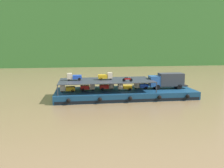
# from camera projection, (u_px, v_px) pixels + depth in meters

# --- Properties ---
(ground_plane) EXTENTS (400.00, 400.00, 0.00)m
(ground_plane) POSITION_uv_depth(u_px,v_px,m) (125.00, 97.00, 44.47)
(ground_plane) COLOR olive
(hillside_far_bank) EXTENTS (127.89, 32.58, 40.45)m
(hillside_far_bank) POSITION_uv_depth(u_px,v_px,m) (96.00, 19.00, 114.02)
(hillside_far_bank) COLOR #387533
(hillside_far_bank) RESTS_ON ground
(cargo_barge) EXTENTS (26.95, 9.18, 1.50)m
(cargo_barge) POSITION_uv_depth(u_px,v_px,m) (125.00, 93.00, 44.31)
(cargo_barge) COLOR navy
(cargo_barge) RESTS_ON ground
(covered_lorry) EXTENTS (7.90, 2.47, 3.10)m
(covered_lorry) POSITION_uv_depth(u_px,v_px,m) (167.00, 80.00, 45.09)
(covered_lorry) COLOR #285BA3
(covered_lorry) RESTS_ON cargo_barge
(cargo_rack) EXTENTS (17.75, 7.80, 2.00)m
(cargo_rack) POSITION_uv_depth(u_px,v_px,m) (106.00, 80.00, 43.34)
(cargo_rack) COLOR #2D333D
(cargo_rack) RESTS_ON cargo_barge
(mini_truck_lower_stern) EXTENTS (2.78, 1.26, 1.38)m
(mini_truck_lower_stern) POSITION_uv_depth(u_px,v_px,m) (67.00, 88.00, 41.99)
(mini_truck_lower_stern) COLOR gold
(mini_truck_lower_stern) RESTS_ON cargo_barge
(mini_truck_lower_aft) EXTENTS (2.76, 1.23, 1.38)m
(mini_truck_lower_aft) POSITION_uv_depth(u_px,v_px,m) (88.00, 87.00, 43.35)
(mini_truck_lower_aft) COLOR red
(mini_truck_lower_aft) RESTS_ON cargo_barge
(mini_truck_lower_mid) EXTENTS (2.78, 1.26, 1.38)m
(mini_truck_lower_mid) POSITION_uv_depth(u_px,v_px,m) (107.00, 86.00, 44.15)
(mini_truck_lower_mid) COLOR red
(mini_truck_lower_mid) RESTS_ON cargo_barge
(mini_truck_lower_fore) EXTENTS (2.78, 1.26, 1.38)m
(mini_truck_lower_fore) POSITION_uv_depth(u_px,v_px,m) (125.00, 87.00, 43.66)
(mini_truck_lower_fore) COLOR gold
(mini_truck_lower_fore) RESTS_ON cargo_barge
(mini_truck_lower_bow) EXTENTS (2.75, 1.21, 1.38)m
(mini_truck_lower_bow) POSITION_uv_depth(u_px,v_px,m) (141.00, 85.00, 45.01)
(mini_truck_lower_bow) COLOR #1E47B7
(mini_truck_lower_bow) RESTS_ON cargo_barge
(mini_truck_upper_stern) EXTENTS (2.76, 1.24, 1.38)m
(mini_truck_upper_stern) POSITION_uv_depth(u_px,v_px,m) (74.00, 77.00, 42.87)
(mini_truck_upper_stern) COLOR #1E47B7
(mini_truck_upper_stern) RESTS_ON cargo_rack
(mini_truck_upper_mid) EXTENTS (2.75, 1.21, 1.38)m
(mini_truck_upper_mid) POSITION_uv_depth(u_px,v_px,m) (106.00, 76.00, 43.63)
(mini_truck_upper_mid) COLOR gold
(mini_truck_upper_mid) RESTS_ON cargo_rack
(motorcycle_upper_port) EXTENTS (1.90, 0.55, 0.87)m
(motorcycle_upper_port) POSITION_uv_depth(u_px,v_px,m) (127.00, 79.00, 41.49)
(motorcycle_upper_port) COLOR black
(motorcycle_upper_port) RESTS_ON cargo_rack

